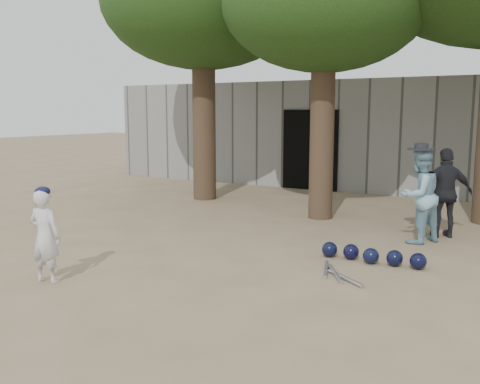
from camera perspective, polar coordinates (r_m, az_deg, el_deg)
The scene contains 7 objects.
ground at distance 7.78m, azimuth -7.65°, elevation -7.55°, with size 70.00×70.00×0.00m, color #937C5E.
boy_player at distance 7.17m, azimuth -20.09°, elevation -4.46°, with size 0.44×0.29×1.20m, color silver.
spectator_blue at distance 9.22m, azimuth 18.56°, elevation -0.35°, with size 0.77×0.60×1.58m, color #7BA8BF.
spectator_dark at distance 9.79m, azimuth 21.09°, elevation -0.11°, with size 0.90×0.38×1.54m, color black.
back_building at distance 16.84m, azimuth 14.72°, elevation 6.09°, with size 16.00×5.24×3.00m.
helmet_row at distance 7.92m, azimuth 13.89°, elevation -6.56°, with size 1.51×0.31×0.23m.
bat_pile at distance 7.26m, azimuth 10.12°, elevation -8.57°, with size 0.82×0.82×0.06m.
Camera 1 is at (4.67, -5.84, 2.15)m, focal length 40.00 mm.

